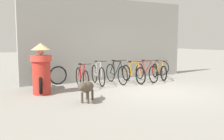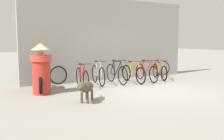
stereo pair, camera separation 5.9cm
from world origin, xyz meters
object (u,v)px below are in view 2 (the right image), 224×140
Objects in this scene: bicycle_2 at (116,73)px; bicycle_1 at (98,75)px; bicycle_0 at (82,77)px; stray_dog at (86,87)px; bicycle_3 at (133,74)px; bicycle_5 at (159,71)px; spare_tire_left at (162,68)px; person_in_robes at (41,68)px; bicycle_4 at (146,72)px; motorcycle at (40,77)px; spare_tire_right at (58,75)px.

bicycle_1 is at bearing -93.78° from bicycle_2.
stray_dog is at bearing -12.70° from bicycle_0.
bicycle_0 reaches higher than bicycle_3.
stray_dog is (-4.41, -2.31, 0.07)m from bicycle_5.
bicycle_3 is 2.43× the size of spare_tire_left.
person_in_robes is (-2.28, -0.69, 0.43)m from bicycle_1.
person_in_robes reaches higher than bicycle_3.
motorcycle reaches higher than bicycle_4.
bicycle_0 is 1.69× the size of stray_dog.
bicycle_5 reaches higher than stray_dog.
spare_tire_right reaches higher than stray_dog.
bicycle_4 is at bearing 96.72° from bicycle_3.
motorcycle is (-2.96, -0.09, 0.08)m from bicycle_2.
bicycle_0 is at bearing -158.81° from stray_dog.
bicycle_4 is 2.52× the size of spare_tire_right.
spare_tire_right is at bearing -142.84° from stray_dog.
person_in_robes is 2.25× the size of spare_tire_right.
bicycle_4 is (0.70, 0.07, 0.01)m from bicycle_3.
bicycle_3 is 0.90× the size of motorcycle.
bicycle_4 is at bearing -62.72° from bicycle_5.
bicycle_4 is 0.80m from bicycle_5.
bicycle_5 is at bearing 98.67° from bicycle_1.
bicycle_2 is 0.98× the size of bicycle_3.
bicycle_5 is at bearing 91.89° from bicycle_2.
stray_dog is 0.61× the size of person_in_robes.
bicycle_0 is 0.97× the size of bicycle_2.
bicycle_5 is at bearing 100.00° from bicycle_0.
bicycle_3 is 2.90m from spare_tire_right.
bicycle_4 is at bearing 162.02° from stray_dog.
spare_tire_left is (2.97, 0.83, -0.03)m from bicycle_2.
stray_dog is (-2.93, -2.11, 0.06)m from bicycle_3.
bicycle_0 is at bearing -69.43° from bicycle_5.
person_in_robes is 2.25× the size of spare_tire_left.
bicycle_0 is at bearing -60.39° from spare_tire_right.
person_in_robes is (-0.08, -0.54, 0.34)m from motorcycle.
bicycle_2 is 1.08× the size of bicycle_5.
motorcycle is at bearing -70.99° from bicycle_5.
bicycle_2 is 2.14m from bicycle_5.
motorcycle reaches higher than bicycle_1.
bicycle_4 is (2.86, 0.05, 0.00)m from bicycle_0.
bicycle_2 reaches higher than bicycle_1.
bicycle_1 reaches higher than spare_tire_left.
spare_tire_right is (-1.30, 0.76, -0.03)m from bicycle_1.
bicycle_2 is 2.39× the size of spare_tire_left.
stray_dog is (-3.63, -2.18, 0.04)m from bicycle_4.
stray_dog is 6.09m from spare_tire_left.
bicycle_0 reaches higher than spare_tire_left.
person_in_robes reaches higher than stray_dog.
person_in_robes is at bearing -166.45° from spare_tire_left.
stray_dog is at bearing -53.05° from bicycle_3.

